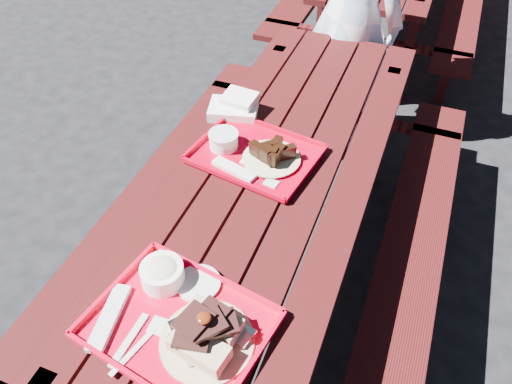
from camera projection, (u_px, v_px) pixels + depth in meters
ground at (267, 292)px, 2.42m from camera, size 60.00×60.00×0.00m
picnic_table_near at (269, 213)px, 2.03m from camera, size 1.41×2.40×0.75m
near_tray at (183, 314)px, 1.43m from camera, size 0.56×0.47×0.16m
far_tray at (253, 153)px, 1.97m from camera, size 0.52×0.43×0.08m
white_cloth at (235, 107)px, 2.17m from camera, size 0.24×0.20×0.08m
person at (351, 15)px, 2.71m from camera, size 0.70×0.57×1.66m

